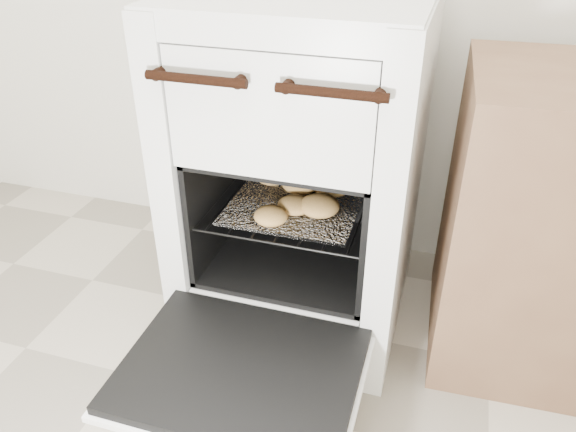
# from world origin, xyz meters

# --- Properties ---
(stove) EXTENTS (0.63, 0.71, 0.97)m
(stove) POSITION_xyz_m (0.07, 1.15, 0.48)
(stove) COLOR silver
(stove) RESTS_ON ground
(oven_door) EXTENTS (0.57, 0.44, 0.04)m
(oven_door) POSITION_xyz_m (0.07, 0.61, 0.21)
(oven_door) COLOR black
(oven_door) RESTS_ON stove
(oven_rack) EXTENTS (0.46, 0.44, 0.01)m
(oven_rack) POSITION_xyz_m (0.07, 1.08, 0.41)
(oven_rack) COLOR black
(oven_rack) RESTS_ON stove
(foil_sheet) EXTENTS (0.36, 0.32, 0.01)m
(foil_sheet) POSITION_xyz_m (0.07, 1.06, 0.42)
(foil_sheet) COLOR silver
(foil_sheet) RESTS_ON oven_rack
(baked_rolls) EXTENTS (0.33, 0.36, 0.05)m
(baked_rolls) POSITION_xyz_m (0.07, 1.09, 0.45)
(baked_rolls) COLOR tan
(baked_rolls) RESTS_ON foil_sheet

